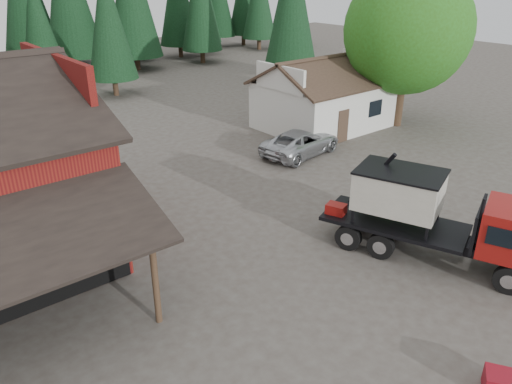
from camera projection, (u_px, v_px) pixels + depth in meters
ground at (335, 284)px, 17.02m from camera, size 120.00×120.00×0.00m
farmhouse at (325, 102)px, 32.95m from camera, size 8.60×6.42×4.65m
deciduous_tree at (408, 35)px, 31.37m from camera, size 8.00×8.00×10.20m
conifer_backdrop at (1, 81)px, 46.58m from camera, size 76.00×16.00×16.00m
near_pine_b at (108, 21)px, 39.14m from camera, size 3.96×3.96×10.40m
near_pine_c at (292, 1)px, 45.11m from camera, size 4.84×4.84×12.40m
feed_truck at (436, 216)px, 17.87m from camera, size 4.92×8.45×3.70m
silver_car at (301, 142)px, 28.36m from camera, size 5.48×3.12×1.44m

